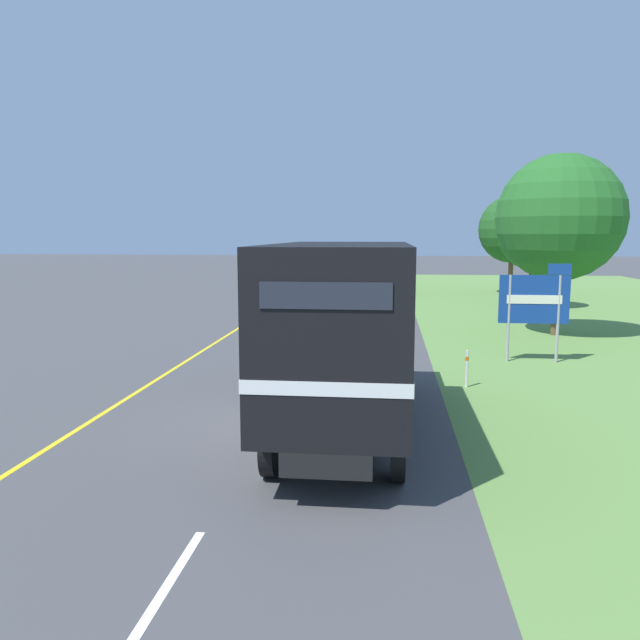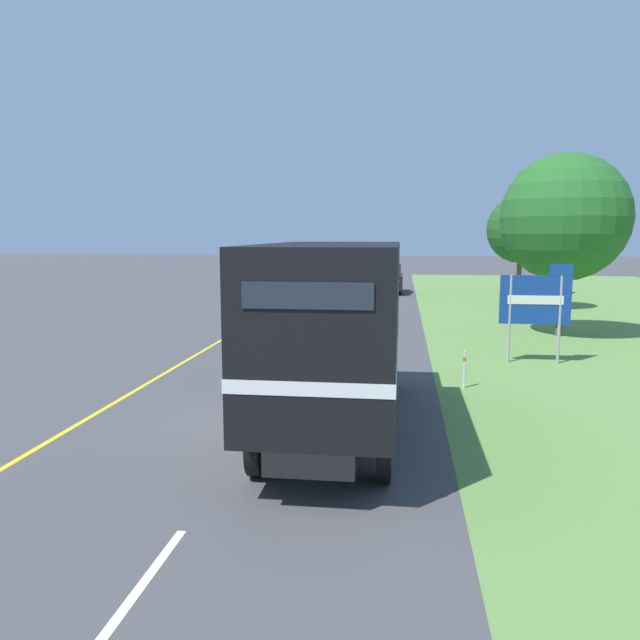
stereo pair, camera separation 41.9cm
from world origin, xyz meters
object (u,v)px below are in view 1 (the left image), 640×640
Objects in this scene: horse_trailer_truck at (344,329)px; roadside_tree_mid at (534,236)px; lead_car_white at (286,304)px; roadside_tree_far at (512,229)px; lead_car_black_ahead at (381,278)px; delineator_post at (467,368)px; roadside_tree_near at (560,218)px; highway_sign at (535,301)px.

roadside_tree_mid is at bearing 69.04° from horse_trailer_truck.
lead_car_white is 0.71× the size of roadside_tree_far.
delineator_post is at bearing -84.54° from lead_car_black_ahead.
roadside_tree_near reaches higher than roadside_tree_mid.
roadside_tree_mid is (11.69, 7.54, 2.84)m from lead_car_white.
highway_sign is 14.70m from roadside_tree_mid.
roadside_tree_near is at bearing -67.83° from lead_car_black_ahead.
roadside_tree_mid is 18.79m from delineator_post.
lead_car_white is at bearing 121.66° from delineator_post.
lead_car_white is 4.69× the size of delineator_post.
roadside_tree_far is at bearing 87.20° from roadside_tree_mid.
delineator_post is at bearing -124.79° from highway_sign.
highway_sign is (8.64, -6.71, 0.93)m from lead_car_white.
highway_sign is 0.44× the size of roadside_tree_near.
delineator_post is (2.83, 3.88, -1.52)m from horse_trailer_truck.
roadside_tree_mid is 5.83× the size of delineator_post.
lead_car_black_ahead is 1.47× the size of highway_sign.
roadside_tree_far reaches higher than roadside_tree_mid.
horse_trailer_truck is 1.17× the size of roadside_tree_near.
highway_sign is at bearing 54.54° from horse_trailer_truck.
roadside_tree_near reaches higher than highway_sign.
highway_sign is 4.39m from delineator_post.
lead_car_black_ahead is 11.35m from roadside_tree_mid.
lead_car_black_ahead is 0.79× the size of roadside_tree_mid.
horse_trailer_truck is 14.49m from lead_car_white.
roadside_tree_far is (3.43, 21.94, 2.28)m from highway_sign.
horse_trailer_truck is 5.04m from delineator_post.
delineator_post is at bearing -58.34° from lead_car_white.
roadside_tree_mid is at bearing 72.91° from delineator_post.
highway_sign is (4.81, -21.95, 0.87)m from lead_car_black_ahead.
highway_sign is at bearing -110.39° from roadside_tree_near.
highway_sign reaches higher than lead_car_black_ahead.
roadside_tree_near is 10.52m from delineator_post.
horse_trailer_truck is at bearing -126.04° from delineator_post.
roadside_tree_mid reaches higher than delineator_post.
horse_trailer_truck reaches higher than lead_car_black_ahead.
lead_car_white is 1.02× the size of lead_car_black_ahead.
roadside_tree_near is 1.09× the size of roadside_tree_far.
lead_car_white is 19.70m from roadside_tree_far.
highway_sign is at bearing -37.85° from lead_car_white.
roadside_tree_far reaches higher than highway_sign.
roadside_tree_far is (1.46, 16.64, -0.31)m from roadside_tree_near.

